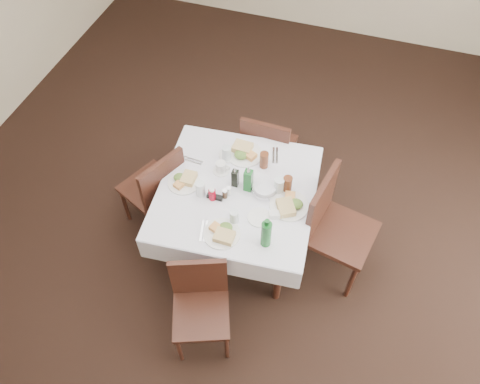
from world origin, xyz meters
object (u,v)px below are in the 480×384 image
at_px(water_e, 279,186).
at_px(bread_basket, 265,189).
at_px(chair_east, 332,222).
at_px(water_n, 227,154).
at_px(chair_west, 157,188).
at_px(green_bottle, 266,234).
at_px(water_s, 234,217).
at_px(chair_south, 200,299).
at_px(oil_cruet_green, 248,180).
at_px(coffee_mug, 221,167).
at_px(dining_table, 237,197).
at_px(chair_north, 267,148).
at_px(oil_cruet_dark, 235,178).
at_px(ketchup_bottle, 212,194).
at_px(water_w, 200,189).

xyz_separation_m(water_e, bread_basket, (-0.10, -0.03, -0.04)).
bearing_deg(chair_east, water_n, 167.35).
bearing_deg(bread_basket, chair_west, -176.03).
xyz_separation_m(chair_west, green_bottle, (1.03, -0.37, 0.36)).
xyz_separation_m(chair_east, water_s, (-0.68, -0.34, 0.25)).
bearing_deg(chair_west, chair_east, 2.88).
distance_m(chair_south, green_bottle, 0.68).
relative_size(oil_cruet_green, coffee_mug, 1.79).
bearing_deg(dining_table, coffee_mug, 140.20).
bearing_deg(chair_west, water_n, 28.45).
bearing_deg(chair_north, water_s, -88.39).
xyz_separation_m(bread_basket, oil_cruet_green, (-0.13, -0.01, 0.08)).
bearing_deg(bread_basket, oil_cruet_green, -173.30).
distance_m(coffee_mug, green_bottle, 0.74).
relative_size(chair_west, oil_cruet_dark, 4.60).
bearing_deg(chair_south, water_e, 70.62).
distance_m(ketchup_bottle, coffee_mug, 0.28).
bearing_deg(water_s, water_e, 57.59).
relative_size(chair_east, oil_cruet_dark, 5.04).
bearing_deg(water_n, chair_north, 63.55).
relative_size(water_w, green_bottle, 0.47).
height_order(chair_north, water_e, water_e).
relative_size(dining_table, chair_west, 1.39).
relative_size(chair_east, water_n, 7.60).
distance_m(dining_table, chair_east, 0.76).
xyz_separation_m(water_s, water_w, (-0.32, 0.16, 0.00)).
bearing_deg(oil_cruet_green, water_w, -153.21).
xyz_separation_m(chair_south, coffee_mug, (-0.17, 0.94, 0.33)).
relative_size(water_s, green_bottle, 0.44).
xyz_separation_m(chair_north, chair_south, (-0.05, -1.51, -0.04)).
relative_size(water_w, bread_basket, 0.67).
bearing_deg(water_s, chair_north, 91.61).
bearing_deg(chair_east, oil_cruet_dark, -178.61).
distance_m(water_w, green_bottle, 0.64).
xyz_separation_m(dining_table, water_n, (-0.17, 0.27, 0.16)).
xyz_separation_m(bread_basket, ketchup_bottle, (-0.35, -0.19, 0.02)).
bearing_deg(water_e, chair_west, -174.62).
xyz_separation_m(chair_north, chair_west, (-0.74, -0.72, 0.01)).
distance_m(oil_cruet_green, green_bottle, 0.49).
distance_m(water_s, water_w, 0.35).
distance_m(bread_basket, oil_cruet_dark, 0.24).
xyz_separation_m(chair_north, green_bottle, (0.29, -1.10, 0.37)).
bearing_deg(chair_west, water_e, 5.38).
relative_size(chair_north, water_e, 6.40).
distance_m(chair_south, water_w, 0.80).
bearing_deg(water_e, coffee_mug, 173.36).
distance_m(water_e, water_w, 0.59).
distance_m(chair_north, chair_south, 1.51).
bearing_deg(chair_west, water_s, -19.47).
relative_size(chair_south, oil_cruet_green, 3.31).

